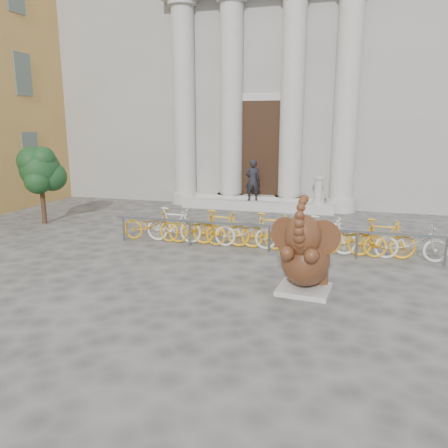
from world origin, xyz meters
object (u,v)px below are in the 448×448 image
(bike_rack, at_px, (271,231))
(pedestrian, at_px, (252,180))
(elephant_statue, at_px, (305,257))
(tree, at_px, (40,170))

(bike_rack, relative_size, pedestrian, 5.51)
(elephant_statue, relative_size, tree, 0.78)
(bike_rack, xyz_separation_m, pedestrian, (-1.69, 5.45, 0.67))
(tree, xyz_separation_m, pedestrian, (6.24, 4.41, -0.65))
(elephant_statue, bearing_deg, bike_rack, 117.75)
(bike_rack, distance_m, pedestrian, 5.74)
(elephant_statue, xyz_separation_m, pedestrian, (-2.87, 8.33, 0.43))
(tree, distance_m, pedestrian, 7.67)
(elephant_statue, bearing_deg, tree, 162.19)
(pedestrian, bearing_deg, bike_rack, 85.28)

